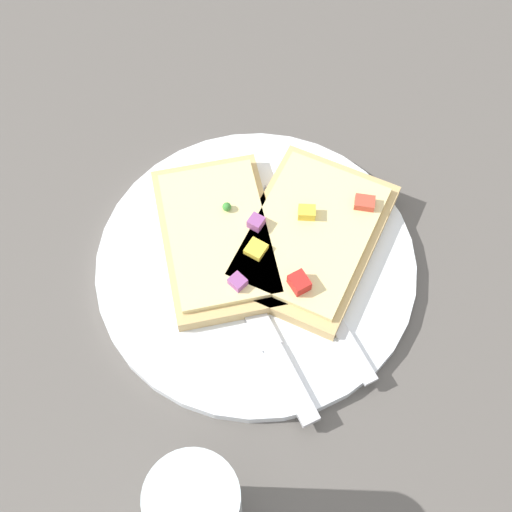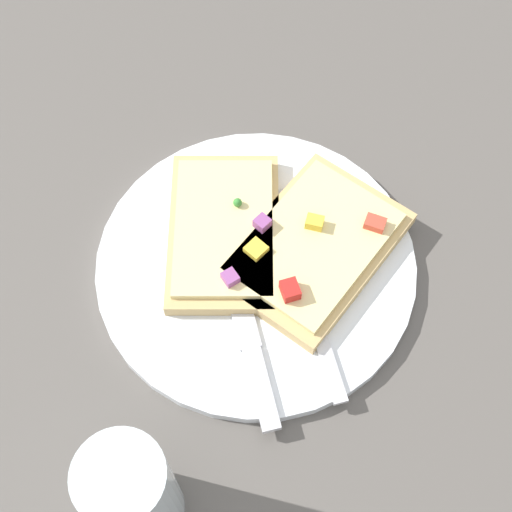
% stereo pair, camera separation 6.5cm
% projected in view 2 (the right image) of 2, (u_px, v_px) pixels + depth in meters
% --- Properties ---
extents(ground_plane, '(4.00, 4.00, 0.00)m').
position_uv_depth(ground_plane, '(256.00, 267.00, 0.67)').
color(ground_plane, '#56514C').
extents(plate, '(0.30, 0.30, 0.01)m').
position_uv_depth(plate, '(256.00, 264.00, 0.67)').
color(plate, white).
rests_on(plate, ground).
extents(fork, '(0.22, 0.04, 0.01)m').
position_uv_depth(fork, '(301.00, 277.00, 0.65)').
color(fork, silver).
rests_on(fork, plate).
extents(knife, '(0.20, 0.04, 0.01)m').
position_uv_depth(knife, '(249.00, 340.00, 0.62)').
color(knife, silver).
rests_on(knife, plate).
extents(pizza_slice_main, '(0.19, 0.15, 0.03)m').
position_uv_depth(pizza_slice_main, '(224.00, 230.00, 0.67)').
color(pizza_slice_main, tan).
rests_on(pizza_slice_main, plate).
extents(pizza_slice_corner, '(0.19, 0.21, 0.03)m').
position_uv_depth(pizza_slice_corner, '(314.00, 246.00, 0.66)').
color(pizza_slice_corner, tan).
rests_on(pizza_slice_corner, plate).
extents(crumb_scatter, '(0.04, 0.12, 0.01)m').
position_uv_depth(crumb_scatter, '(300.00, 279.00, 0.65)').
color(crumb_scatter, tan).
rests_on(crumb_scatter, plate).
extents(drinking_glass, '(0.06, 0.06, 0.13)m').
position_uv_depth(drinking_glass, '(133.00, 493.00, 0.51)').
color(drinking_glass, silver).
rests_on(drinking_glass, ground).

